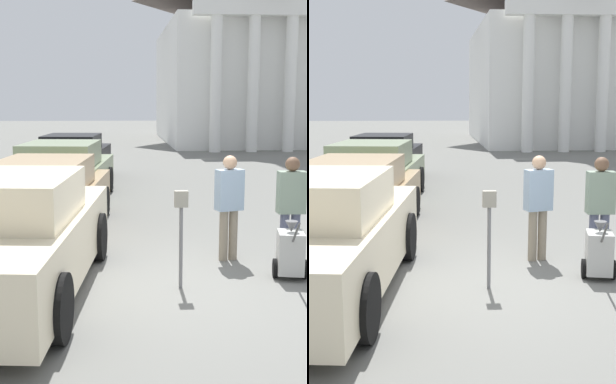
# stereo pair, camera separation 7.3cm
# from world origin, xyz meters

# --- Properties ---
(ground_plane) EXTENTS (120.00, 120.00, 0.00)m
(ground_plane) POSITION_xyz_m (0.00, 0.00, 0.00)
(ground_plane) COLOR slate
(parked_car_cream) EXTENTS (2.35, 4.99, 1.61)m
(parked_car_cream) POSITION_xyz_m (-2.23, -0.11, 0.75)
(parked_car_cream) COLOR beige
(parked_car_cream) RESTS_ON ground_plane
(parked_car_tan) EXTENTS (2.35, 5.16, 1.45)m
(parked_car_tan) POSITION_xyz_m (-2.24, 3.16, 0.67)
(parked_car_tan) COLOR tan
(parked_car_tan) RESTS_ON ground_plane
(parked_car_sage) EXTENTS (2.47, 5.44, 1.52)m
(parked_car_sage) POSITION_xyz_m (-2.24, 6.25, 0.70)
(parked_car_sage) COLOR gray
(parked_car_sage) RESTS_ON ground_plane
(parked_car_black) EXTENTS (2.31, 4.81, 1.50)m
(parked_car_black) POSITION_xyz_m (-2.23, 9.55, 0.72)
(parked_car_black) COLOR black
(parked_car_black) RESTS_ON ground_plane
(parking_meter) EXTENTS (0.18, 0.09, 1.35)m
(parking_meter) POSITION_xyz_m (-0.03, -0.09, 0.94)
(parking_meter) COLOR slate
(parking_meter) RESTS_ON ground_plane
(person_worker) EXTENTS (0.46, 0.33, 1.69)m
(person_worker) POSITION_xyz_m (0.88, 1.17, 0.96)
(person_worker) COLOR gray
(person_worker) RESTS_ON ground_plane
(person_supervisor) EXTENTS (0.43, 0.24, 1.69)m
(person_supervisor) POSITION_xyz_m (1.78, 0.87, 0.96)
(person_supervisor) COLOR #515670
(person_supervisor) RESTS_ON ground_plane
(equipment_cart) EXTENTS (0.52, 1.00, 1.00)m
(equipment_cart) POSITION_xyz_m (1.58, 0.21, 0.39)
(equipment_cart) COLOR #B2B2AD
(equipment_cart) RESTS_ON ground_plane
(church) EXTENTS (9.37, 14.80, 26.41)m
(church) POSITION_xyz_m (6.70, 26.03, 6.45)
(church) COLOR white
(church) RESTS_ON ground_plane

